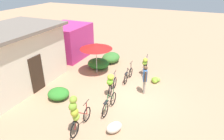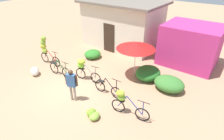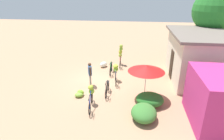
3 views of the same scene
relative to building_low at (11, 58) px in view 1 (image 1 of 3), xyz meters
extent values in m
plane|color=tan|center=(1.50, -6.58, -1.66)|extent=(60.00, 60.00, 0.00)
cube|color=beige|center=(0.00, 0.00, -0.10)|extent=(5.34, 3.38, 3.13)
cube|color=#72665B|center=(0.00, 0.00, 1.54)|extent=(5.84, 3.88, 0.16)
cube|color=#332319|center=(0.00, -1.70, -0.66)|extent=(0.90, 0.06, 2.00)
cube|color=#BC2F77|center=(5.08, -0.16, -0.44)|extent=(3.20, 2.80, 2.44)
ellipsoid|color=#307C29|center=(-0.23, -3.21, -1.39)|extent=(1.06, 1.13, 0.53)
ellipsoid|color=#276C26|center=(3.94, -3.37, -1.33)|extent=(1.30, 1.50, 0.66)
ellipsoid|color=#3B7831|center=(5.27, -3.72, -1.31)|extent=(1.49, 1.23, 0.70)
cylinder|color=beige|center=(3.23, -3.63, -0.69)|extent=(0.04, 0.04, 1.95)
cone|color=red|center=(3.23, -3.63, 0.19)|extent=(2.03, 2.03, 0.35)
torus|color=black|center=(-1.17, -5.46, -1.33)|extent=(0.66, 0.09, 0.65)
torus|color=black|center=(-2.23, -5.52, -1.33)|extent=(0.66, 0.09, 0.65)
cylinder|color=maroon|center=(-2.04, -5.51, -1.05)|extent=(0.40, 0.06, 0.59)
cylinder|color=maroon|center=(-1.52, -5.48, -1.05)|extent=(0.71, 0.08, 0.60)
cylinder|color=black|center=(-1.17, -5.46, -0.71)|extent=(0.50, 0.06, 0.03)
cylinder|color=maroon|center=(-1.17, -5.46, -1.02)|extent=(0.04, 0.04, 0.62)
cube|color=black|center=(-2.12, -5.52, -0.98)|extent=(0.37, 0.16, 0.02)
ellipsoid|color=#9DC43D|center=(-2.07, -5.53, -0.81)|extent=(0.41, 0.37, 0.32)
ellipsoid|color=#9DA92B|center=(-2.14, -5.53, -0.55)|extent=(0.45, 0.41, 0.33)
ellipsoid|color=#7CAB33|center=(-2.15, -5.49, -0.28)|extent=(0.37, 0.30, 0.33)
ellipsoid|color=olive|center=(-2.06, -5.47, -0.04)|extent=(0.40, 0.34, 0.29)
torus|color=black|center=(0.40, -6.03, -1.33)|extent=(0.67, 0.07, 0.67)
torus|color=black|center=(-0.60, -6.07, -1.33)|extent=(0.67, 0.07, 0.67)
cylinder|color=#19592D|center=(-0.42, -6.06, -1.02)|extent=(0.38, 0.05, 0.64)
cylinder|color=#19592D|center=(0.07, -6.04, -1.02)|extent=(0.67, 0.06, 0.65)
cylinder|color=black|center=(0.40, -6.03, -0.69)|extent=(0.50, 0.05, 0.03)
cylinder|color=#19592D|center=(0.40, -6.03, -1.01)|extent=(0.04, 0.04, 0.64)
cube|color=black|center=(-0.50, -6.07, -0.96)|extent=(0.36, 0.15, 0.02)
torus|color=black|center=(1.98, -5.44, -1.35)|extent=(0.63, 0.14, 0.63)
torus|color=black|center=(1.02, -5.57, -1.35)|extent=(0.63, 0.14, 0.63)
cylinder|color=slate|center=(1.19, -5.55, -1.04)|extent=(0.37, 0.09, 0.63)
cylinder|color=slate|center=(1.67, -5.48, -1.04)|extent=(0.65, 0.13, 0.64)
cylinder|color=black|center=(1.98, -5.44, -0.69)|extent=(0.50, 0.10, 0.03)
cylinder|color=slate|center=(1.98, -5.44, -1.02)|extent=(0.04, 0.04, 0.65)
cube|color=black|center=(1.12, -5.56, -1.00)|extent=(0.38, 0.19, 0.02)
ellipsoid|color=#74C52B|center=(1.06, -5.55, -0.83)|extent=(0.42, 0.35, 0.33)
ellipsoid|color=#99B82E|center=(1.14, -5.56, -0.58)|extent=(0.50, 0.44, 0.29)
torus|color=black|center=(3.58, -5.83, -1.36)|extent=(0.61, 0.06, 0.61)
torus|color=black|center=(2.62, -5.85, -1.36)|extent=(0.61, 0.06, 0.61)
cylinder|color=black|center=(2.79, -5.84, -1.07)|extent=(0.37, 0.04, 0.58)
cylinder|color=black|center=(3.27, -5.83, -1.07)|extent=(0.65, 0.05, 0.59)
cylinder|color=black|center=(3.58, -5.83, -0.67)|extent=(0.50, 0.04, 0.03)
cylinder|color=black|center=(3.58, -5.83, -1.01)|extent=(0.04, 0.04, 0.68)
cube|color=black|center=(2.72, -5.84, -1.02)|extent=(0.36, 0.15, 0.02)
torus|color=black|center=(5.23, -6.39, -1.35)|extent=(0.62, 0.13, 0.62)
torus|color=black|center=(4.17, -6.53, -1.35)|extent=(0.62, 0.13, 0.62)
cylinder|color=navy|center=(4.35, -6.50, -1.03)|extent=(0.41, 0.09, 0.66)
cylinder|color=navy|center=(4.89, -6.44, -1.03)|extent=(0.72, 0.13, 0.67)
cylinder|color=black|center=(5.23, -6.39, -0.72)|extent=(0.50, 0.09, 0.03)
cylinder|color=navy|center=(5.23, -6.39, -1.03)|extent=(0.04, 0.04, 0.63)
cube|color=black|center=(4.27, -6.51, -1.01)|extent=(0.37, 0.18, 0.02)
ellipsoid|color=#86BD38|center=(4.29, -6.49, -0.86)|extent=(0.39, 0.32, 0.28)
ellipsoid|color=#9DBD31|center=(4.27, -6.53, -0.65)|extent=(0.38, 0.31, 0.26)
ellipsoid|color=#91C036|center=(3.42, -7.41, -1.50)|extent=(0.45, 0.42, 0.32)
ellipsoid|color=#81AF3C|center=(3.63, -7.43, -1.53)|extent=(0.55, 0.60, 0.27)
ellipsoid|color=#75AD2C|center=(3.44, -7.39, -1.49)|extent=(0.46, 0.50, 0.35)
ellipsoid|color=silver|center=(-1.35, -6.84, -1.44)|extent=(0.83, 0.74, 0.44)
cylinder|color=gray|center=(2.17, -7.08, -1.27)|extent=(0.11, 0.11, 0.77)
cylinder|color=gray|center=(2.00, -7.14, -1.27)|extent=(0.11, 0.11, 0.77)
cube|color=#33598C|center=(2.08, -7.11, -0.58)|extent=(0.44, 0.33, 0.61)
cylinder|color=#4C3321|center=(2.32, -7.02, -0.55)|extent=(0.08, 0.08, 0.55)
cylinder|color=#4C3321|center=(1.85, -7.20, -0.55)|extent=(0.08, 0.08, 0.55)
sphere|color=#4C3321|center=(2.08, -7.11, -0.17)|extent=(0.21, 0.21, 0.21)
camera|label=1|loc=(-7.28, -9.38, 4.20)|focal=32.52mm
camera|label=2|loc=(7.49, -11.43, 3.72)|focal=29.38mm
camera|label=3|loc=(13.04, -4.23, 4.02)|focal=30.43mm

